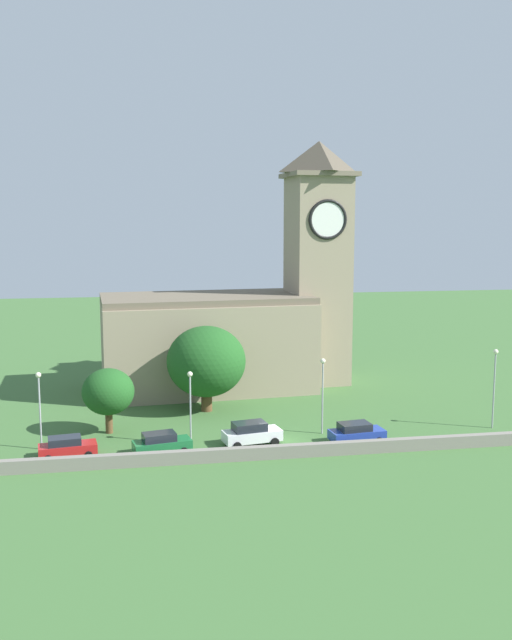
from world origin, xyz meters
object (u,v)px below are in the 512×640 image
car_green (161,443)px  streetlamp_west_mid (190,395)px  tree_riverside_east (206,362)px  streetlamp_central (323,383)px  streetlamp_east_mid (495,376)px  tree_riverside_west (108,392)px  church (238,319)px  car_red (67,447)px  car_blue (356,433)px  streetlamp_west_end (39,397)px  car_white (251,433)px

car_green → streetlamp_west_mid: streetlamp_west_mid is taller
tree_riverside_east → streetlamp_central: bearing=-44.2°
streetlamp_east_mid → streetlamp_west_mid: bearing=-179.9°
tree_riverside_east → tree_riverside_west: size_ratio=1.46×
streetlamp_west_mid → tree_riverside_east: (2.31, 9.93, 0.70)m
church → car_red: 27.66m
streetlamp_east_mid → car_blue: bearing=-171.5°
church → streetlamp_west_mid: church is taller
church → streetlamp_west_end: 26.78m
tree_riverside_west → streetlamp_east_mid: bearing=-7.2°
streetlamp_west_end → streetlamp_central: bearing=0.5°
church → car_green: size_ratio=5.86×
streetlamp_east_mid → tree_riverside_west: size_ratio=1.25×
streetlamp_central → tree_riverside_east: tree_riverside_east is taller
church → tree_riverside_west: (-13.59, -15.26, -3.87)m
car_blue → streetlamp_east_mid: (13.24, 1.97, 3.88)m
church → car_green: 24.43m
tree_riverside_east → car_red: bearing=-136.6°
streetlamp_west_mid → car_red: bearing=-171.2°
streetlamp_west_end → car_green: bearing=-16.6°
car_red → streetlamp_west_mid: (9.78, 1.51, 3.35)m
car_blue → streetlamp_east_mid: size_ratio=0.66×
car_blue → tree_riverside_west: size_ratio=0.83×
streetlamp_west_end → streetlamp_central: size_ratio=0.96×
car_green → tree_riverside_east: (4.79, 11.95, 4.00)m
car_red → tree_riverside_west: 7.13m
car_white → car_blue: (8.68, -0.98, -0.10)m
car_white → streetlamp_west_end: 17.34m
car_green → car_blue: car_green is taller
car_green → streetlamp_east_mid: bearing=4.0°
streetlamp_west_mid → streetlamp_east_mid: 26.85m
streetlamp_central → streetlamp_east_mid: bearing=-3.6°
streetlamp_west_mid → tree_riverside_east: bearing=76.9°
streetlamp_central → tree_riverside_east: (-9.14, 8.90, 0.41)m
church → streetlamp_west_mid: bearing=-109.3°
car_green → car_white: car_white is taller
car_blue → tree_riverside_west: (-20.35, 6.23, 2.79)m
car_red → streetlamp_central: size_ratio=0.70×
streetlamp_west_end → tree_riverside_east: (14.32, 9.11, 0.58)m
car_green → streetlamp_central: (13.93, 3.05, 3.58)m
car_red → car_white: car_white is taller
streetlamp_west_end → streetlamp_west_mid: 12.03m
tree_riverside_east → streetlamp_west_mid: bearing=-103.1°
car_blue → streetlamp_west_mid: bearing=172.0°
car_green → tree_riverside_west: (-4.28, 6.32, 2.78)m
streetlamp_west_end → car_red: bearing=-46.1°
car_white → tree_riverside_west: size_ratio=0.88×
car_white → streetlamp_central: streetlamp_central is taller
car_white → car_blue: car_white is taller
car_green → tree_riverside_east: size_ratio=0.58×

